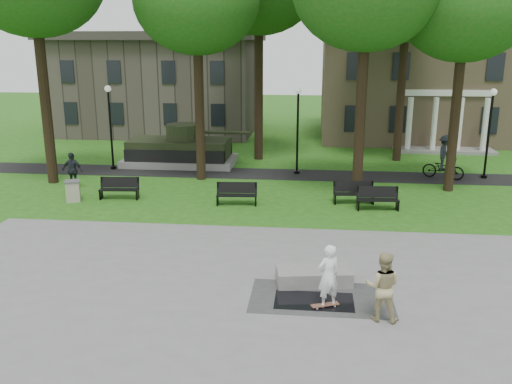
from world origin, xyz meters
TOP-DOWN VIEW (x-y plane):
  - ground at (0.00, 0.00)m, footprint 120.00×120.00m
  - plaza at (0.00, -5.00)m, footprint 22.00×16.00m
  - footpath at (0.00, 12.00)m, footprint 44.00×2.60m
  - building_right at (10.00, 26.00)m, footprint 17.00×12.00m
  - building_left at (-11.00, 26.50)m, footprint 15.00×10.00m
  - tree_1 at (-4.50, 10.50)m, footprint 6.20×6.20m
  - tree_3 at (8.00, 9.50)m, footprint 6.00×6.00m
  - lamp_left at (-10.00, 12.30)m, footprint 0.36×0.36m
  - lamp_mid at (0.50, 12.30)m, footprint 0.36×0.36m
  - lamp_right at (10.50, 12.30)m, footprint 0.36×0.36m
  - tank_monument at (-6.46, 14.00)m, footprint 7.45×3.40m
  - puddle at (1.50, -3.12)m, footprint 2.20×1.20m
  - concrete_block at (1.48, -1.94)m, footprint 2.33×1.33m
  - skateboard at (1.79, -3.44)m, footprint 0.80×0.48m
  - skateboarder at (1.85, -3.38)m, footprint 0.78×0.69m
  - friend_watching at (3.22, -3.97)m, footprint 1.00×0.83m
  - pedestrian_walker at (-10.46, 8.00)m, footprint 1.09×0.53m
  - cyclist at (8.28, 11.98)m, footprint 2.27×1.58m
  - park_bench_0 at (-7.49, 6.41)m, footprint 1.83×0.66m
  - park_bench_1 at (-1.96, 6.03)m, footprint 1.83×0.65m
  - park_bench_2 at (3.23, 6.79)m, footprint 1.84×0.71m
  - park_bench_3 at (4.20, 5.93)m, footprint 1.83×0.67m
  - trash_bin at (-9.46, 5.79)m, footprint 0.85×0.85m

SIDE VIEW (x-z plane):
  - ground at x=0.00m, z-range 0.00..0.00m
  - footpath at x=0.00m, z-range 0.00..0.01m
  - plaza at x=0.00m, z-range 0.00..0.02m
  - puddle at x=1.50m, z-range 0.02..0.02m
  - skateboard at x=1.79m, z-range 0.02..0.09m
  - concrete_block at x=1.48m, z-range 0.02..0.47m
  - trash_bin at x=-9.46m, z-range 0.01..0.97m
  - park_bench_0 at x=-7.49m, z-range 0.02..1.02m
  - park_bench_1 at x=-1.96m, z-range 0.02..1.02m
  - park_bench_2 at x=3.23m, z-range 0.02..1.02m
  - park_bench_3 at x=4.20m, z-range 0.02..1.02m
  - tank_monument at x=-6.46m, z-range -0.34..2.06m
  - pedestrian_walker at x=-10.46m, z-range 0.00..1.80m
  - skateboarder at x=1.85m, z-range 0.02..1.80m
  - friend_watching at x=3.22m, z-range 0.02..1.88m
  - cyclist at x=8.28m, z-range -0.22..2.12m
  - lamp_left at x=-10.00m, z-range 0.43..5.16m
  - lamp_mid at x=0.50m, z-range 0.43..5.16m
  - lamp_right at x=10.50m, z-range 0.43..5.16m
  - building_left at x=-11.00m, z-range 0.00..7.20m
  - building_right at x=10.00m, z-range 0.04..8.64m
  - tree_3 at x=8.00m, z-range 3.00..14.19m
  - tree_1 at x=-4.50m, z-range 3.14..14.77m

